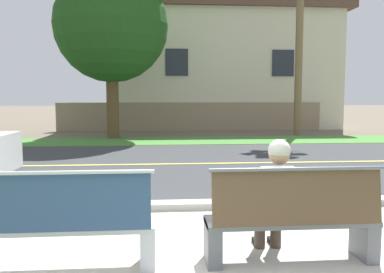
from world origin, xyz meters
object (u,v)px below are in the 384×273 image
at_px(shade_tree_left, 115,16).
at_px(seated_person_grey, 276,194).
at_px(bench_left, 64,226).
at_px(bench_right, 292,220).

bearing_deg(shade_tree_left, seated_person_grey, -77.43).
relative_size(bench_left, seated_person_grey, 1.37).
height_order(bench_right, seated_person_grey, seated_person_grey).
distance_m(bench_left, seated_person_grey, 2.11).
relative_size(seated_person_grey, shade_tree_left, 0.17).
distance_m(bench_left, bench_right, 2.22).
xyz_separation_m(bench_left, shade_tree_left, (-0.75, 12.90, 4.37)).
distance_m(bench_right, shade_tree_left, 13.94).
relative_size(bench_left, bench_right, 1.00).
bearing_deg(bench_left, seated_person_grey, 4.62).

